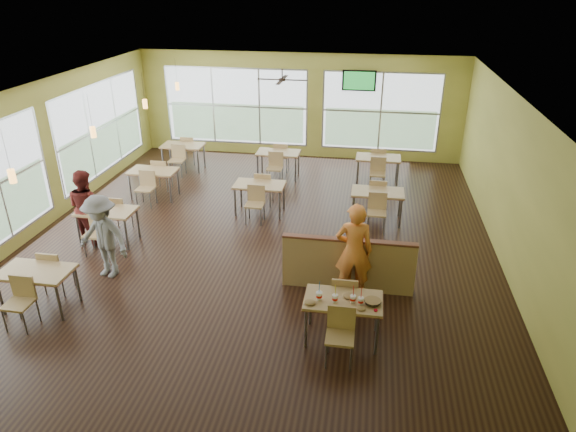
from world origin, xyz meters
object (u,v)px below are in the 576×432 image
object	(u,v)px
half_wall_divider	(348,264)
man_plaid	(354,251)
main_table	(343,306)
food_basket	(373,302)

from	to	relation	value
half_wall_divider	man_plaid	distance (m)	0.43
main_table	food_basket	world-z (taller)	main_table
main_table	food_basket	bearing A→B (deg)	-5.58
main_table	food_basket	xyz separation A→B (m)	(0.44, -0.04, 0.15)
half_wall_divider	man_plaid	bearing A→B (deg)	-61.64
food_basket	main_table	bearing A→B (deg)	174.42
main_table	half_wall_divider	xyz separation A→B (m)	(0.00, 1.45, -0.11)
half_wall_divider	food_basket	distance (m)	1.58
main_table	man_plaid	size ratio (longest dim) A/B	0.84
half_wall_divider	man_plaid	world-z (taller)	man_plaid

